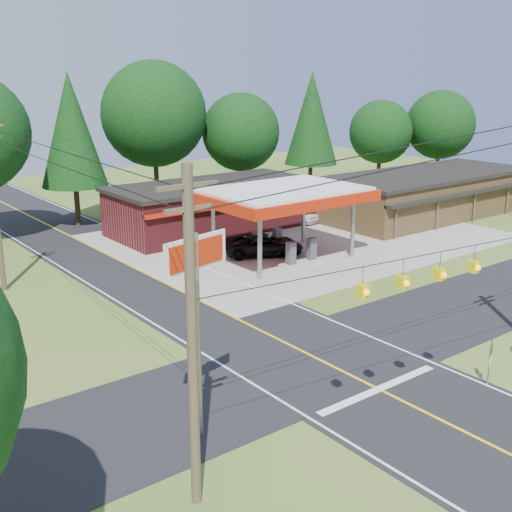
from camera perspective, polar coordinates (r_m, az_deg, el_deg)
ground at (r=28.80m, az=5.45°, el=-9.10°), size 120.00×120.00×0.00m
main_highway at (r=28.80m, az=5.45°, el=-9.08°), size 8.00×120.00×0.02m
cross_road at (r=28.80m, az=5.45°, el=-9.07°), size 70.00×7.00×0.02m
lane_center_yellow at (r=28.79m, az=5.45°, el=-9.05°), size 0.15×110.00×0.00m
gas_canopy at (r=42.54m, az=2.52°, el=5.26°), size 10.60×7.40×4.88m
convenience_store at (r=51.41m, az=-3.86°, el=4.44°), size 16.40×7.55×3.80m
strip_building at (r=58.64m, az=14.96°, el=5.37°), size 20.40×8.75×3.80m
utility_pole_near_left at (r=17.72m, az=-5.72°, el=-7.29°), size 1.80×0.30×10.00m
overhead_beacons at (r=22.17m, az=14.59°, el=-0.16°), size 17.04×2.04×1.03m
treeline_backdrop at (r=47.08m, az=-14.15°, el=9.80°), size 70.27×51.59×13.30m
suv_car at (r=44.14m, az=0.72°, el=0.99°), size 7.34×7.34×1.50m
sedan_car at (r=54.29m, az=3.49°, el=3.81°), size 5.12×5.12×1.48m
big_stop_sign at (r=21.04m, az=-5.27°, el=-2.78°), size 2.65×0.64×7.25m
route_sign_post at (r=27.61m, az=20.12°, el=-8.51°), size 0.39×0.20×2.00m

